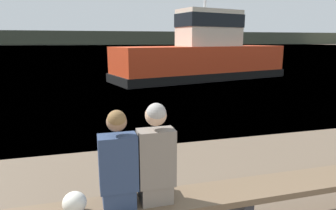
{
  "coord_description": "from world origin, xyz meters",
  "views": [
    {
      "loc": [
        -1.53,
        0.07,
        2.15
      ],
      "look_at": [
        0.08,
        5.87,
        0.84
      ],
      "focal_mm": 32.0,
      "sensor_mm": 36.0,
      "label": 1
    }
  ],
  "objects_px": {
    "person_left": "(118,166)",
    "person_right": "(156,158)",
    "bench_main": "(240,195)",
    "shopping_bag": "(74,203)",
    "tugboat_red": "(203,57)"
  },
  "relations": [
    {
      "from": "person_left",
      "to": "person_right",
      "type": "relative_size",
      "value": 0.96
    },
    {
      "from": "person_right",
      "to": "shopping_bag",
      "type": "distance_m",
      "value": 0.89
    },
    {
      "from": "bench_main",
      "to": "shopping_bag",
      "type": "xyz_separation_m",
      "value": [
        -1.8,
        -0.01,
        0.19
      ]
    },
    {
      "from": "person_left",
      "to": "shopping_bag",
      "type": "distance_m",
      "value": 0.54
    },
    {
      "from": "person_left",
      "to": "tugboat_red",
      "type": "distance_m",
      "value": 14.45
    },
    {
      "from": "person_left",
      "to": "person_right",
      "type": "distance_m",
      "value": 0.38
    },
    {
      "from": "person_left",
      "to": "tugboat_red",
      "type": "relative_size",
      "value": 0.1
    },
    {
      "from": "bench_main",
      "to": "person_left",
      "type": "height_order",
      "value": "person_left"
    },
    {
      "from": "person_left",
      "to": "person_right",
      "type": "height_order",
      "value": "person_right"
    },
    {
      "from": "person_right",
      "to": "tugboat_red",
      "type": "xyz_separation_m",
      "value": [
        5.79,
        13.06,
        0.23
      ]
    },
    {
      "from": "tugboat_red",
      "to": "person_left",
      "type": "bearing_deg",
      "value": 140.58
    },
    {
      "from": "shopping_bag",
      "to": "tugboat_red",
      "type": "distance_m",
      "value": 14.67
    },
    {
      "from": "person_left",
      "to": "tugboat_red",
      "type": "height_order",
      "value": "tugboat_red"
    },
    {
      "from": "person_left",
      "to": "shopping_bag",
      "type": "relative_size",
      "value": 4.4
    },
    {
      "from": "bench_main",
      "to": "tugboat_red",
      "type": "height_order",
      "value": "tugboat_red"
    }
  ]
}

